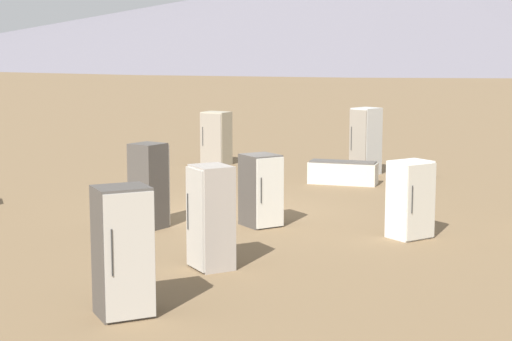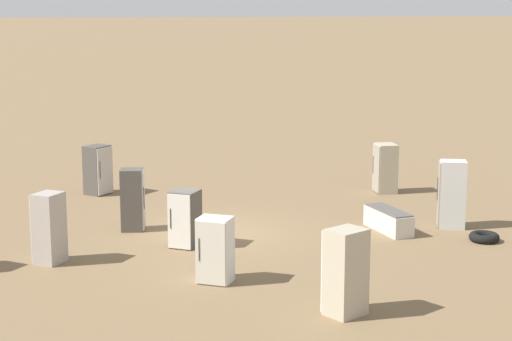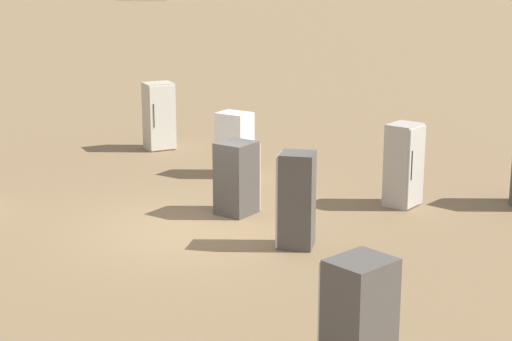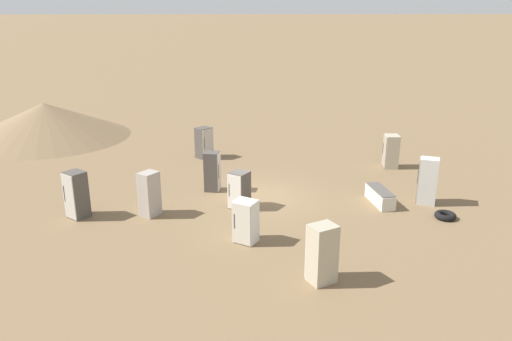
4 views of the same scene
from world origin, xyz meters
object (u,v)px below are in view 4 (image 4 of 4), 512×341
Objects in this scene: discarded_fridge_4 at (322,253)px; discarded_fridge_6 at (212,172)px; discarded_fridge_3 at (149,194)px; scrap_tire at (445,215)px; discarded_fridge_1 at (391,151)px; discarded_fridge_9 at (427,181)px; discarded_fridge_8 at (239,190)px; discarded_fridge_7 at (246,221)px; discarded_fridge_2 at (76,195)px; discarded_fridge_0 at (204,143)px; discarded_fridge_5 at (380,196)px.

discarded_fridge_4 is 8.61m from discarded_fridge_6.
scrap_tire is at bearing -57.04° from discarded_fridge_3.
discarded_fridge_9 reaches higher than discarded_fridge_1.
discarded_fridge_9 is (4.87, -0.05, 0.14)m from discarded_fridge_1.
discarded_fridge_3 is 1.17× the size of discarded_fridge_8.
discarded_fridge_7 is at bearing 127.52° from discarded_fridge_8.
discarded_fridge_3 is 7.84m from discarded_fridge_4.
discarded_fridge_1 reaches higher than scrap_tire.
discarded_fridge_2 is at bearing 128.39° from discarded_fridge_3.
discarded_fridge_9 is (0.00, 7.74, 0.22)m from discarded_fridge_8.
discarded_fridge_7 is at bearing -160.53° from discarded_fridge_2.
discarded_fridge_8 is 0.77× the size of discarded_fridge_9.
discarded_fridge_8 is 1.84× the size of scrap_tire.
discarded_fridge_3 is 2.16× the size of scrap_tire.
discarded_fridge_1 is 0.91× the size of discarded_fridge_2.
discarded_fridge_9 is (7.14, 9.44, 0.15)m from discarded_fridge_0.
discarded_fridge_1 is 5.21m from discarded_fridge_5.
discarded_fridge_2 is 1.04× the size of discarded_fridge_6.
discarded_fridge_2 reaches higher than scrap_tire.
discarded_fridge_6 is 0.91× the size of discarded_fridge_9.
discarded_fridge_7 is (5.16, 1.26, -0.12)m from discarded_fridge_6.
discarded_fridge_6 is at bearing -111.94° from discarded_fridge_2.
discarded_fridge_4 is 3.48m from discarded_fridge_7.
discarded_fridge_7 is at bearing 102.12° from discarded_fridge_4.
discarded_fridge_4 reaches higher than discarded_fridge_5.
discarded_fridge_3 is at bearing -95.09° from scrap_tire.
discarded_fridge_4 is 0.96× the size of discarded_fridge_5.
discarded_fridge_7 is 1.86× the size of scrap_tire.
discarded_fridge_4 is at bearing -52.81° from scrap_tire.
discarded_fridge_5 is at bearing 86.12° from discarded_fridge_6.
discarded_fridge_0 is 1.08× the size of discarded_fridge_7.
discarded_fridge_3 is 9.39m from discarded_fridge_5.
discarded_fridge_0 is 7.93m from discarded_fridge_3.
discarded_fridge_6 is at bearing 53.49° from discarded_fridge_0.
discarded_fridge_6 reaches higher than discarded_fridge_8.
scrap_tire is at bearing 135.19° from discarded_fridge_5.
discarded_fridge_2 is at bearing -51.17° from discarded_fridge_6.
discarded_fridge_1 is at bearing -178.94° from scrap_tire.
discarded_fridge_8 is (7.14, 1.70, -0.07)m from discarded_fridge_0.
discarded_fridge_8 reaches higher than discarded_fridge_5.
discarded_fridge_1 is at bearing -100.67° from discarded_fridge_7.
discarded_fridge_1 is 9.37m from discarded_fridge_6.
discarded_fridge_4 reaches higher than discarded_fridge_0.
discarded_fridge_6 reaches higher than scrap_tire.
discarded_fridge_3 is at bearing 115.42° from discarded_fridge_9.
discarded_fridge_6 reaches higher than discarded_fridge_0.
discarded_fridge_5 is 2.32× the size of scrap_tire.
discarded_fridge_6 is 2.16× the size of scrap_tire.
discarded_fridge_5 is at bearing -135.80° from discarded_fridge_2.
discarded_fridge_9 is (0.07, 1.91, 0.66)m from discarded_fridge_5.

